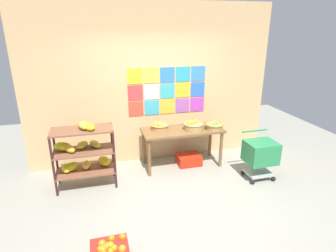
# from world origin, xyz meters

# --- Properties ---
(ground) EXTENTS (9.23, 9.23, 0.00)m
(ground) POSITION_xyz_m (0.00, 0.00, 0.00)
(ground) COLOR gray
(back_wall_with_art) EXTENTS (4.67, 0.07, 2.96)m
(back_wall_with_art) POSITION_xyz_m (0.00, 1.65, 1.48)
(back_wall_with_art) COLOR #DBAE74
(back_wall_with_art) RESTS_ON ground
(banana_shelf_unit) EXTENTS (0.96, 0.50, 1.12)m
(banana_shelf_unit) POSITION_xyz_m (-1.33, 0.92, 0.61)
(banana_shelf_unit) COLOR #381A1F
(banana_shelf_unit) RESTS_ON ground
(display_table) EXTENTS (1.49, 0.62, 0.73)m
(display_table) POSITION_xyz_m (0.44, 1.18, 0.63)
(display_table) COLOR brown
(display_table) RESTS_ON ground
(fruit_basket_back_left) EXTENTS (0.37, 0.37, 0.18)m
(fruit_basket_back_left) POSITION_xyz_m (0.63, 1.11, 0.81)
(fruit_basket_back_left) COLOR #AD8A4F
(fruit_basket_back_left) RESTS_ON display_table
(fruit_basket_left) EXTENTS (0.33, 0.33, 0.16)m
(fruit_basket_left) POSITION_xyz_m (0.03, 1.28, 0.80)
(fruit_basket_left) COLOR #B5834A
(fruit_basket_left) RESTS_ON display_table
(fruit_basket_right) EXTENTS (0.33, 0.33, 0.15)m
(fruit_basket_right) POSITION_xyz_m (1.01, 1.03, 0.80)
(fruit_basket_right) COLOR #AC8248
(fruit_basket_right) RESTS_ON display_table
(produce_crate_under_table) EXTENTS (0.45, 0.35, 0.20)m
(produce_crate_under_table) POSITION_xyz_m (0.58, 1.17, 0.10)
(produce_crate_under_table) COLOR red
(produce_crate_under_table) RESTS_ON ground
(shopping_cart) EXTENTS (0.51, 0.47, 0.81)m
(shopping_cart) POSITION_xyz_m (1.59, 0.35, 0.47)
(shopping_cart) COLOR black
(shopping_cart) RESTS_ON ground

